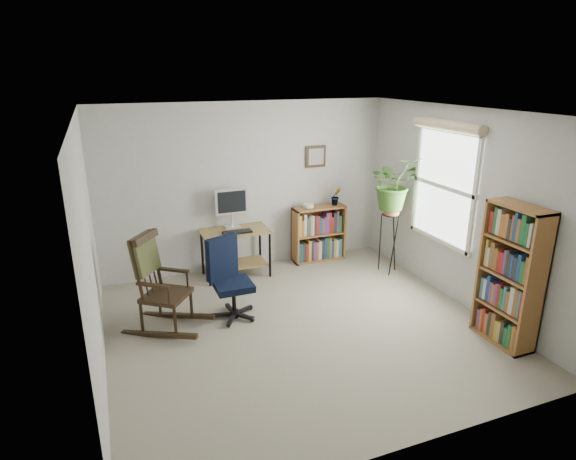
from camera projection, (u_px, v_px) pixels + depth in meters
name	position (u px, v px, depth m)	size (l,w,h in m)	color
floor	(301.00, 327.00, 5.49)	(4.20, 4.00, 0.00)	gray
ceiling	(303.00, 112.00, 4.73)	(4.20, 4.00, 0.00)	silver
wall_back	(247.00, 187.00, 6.88)	(4.20, 0.00, 2.40)	#B1B1AD
wall_front	(414.00, 311.00, 3.35)	(4.20, 0.00, 2.40)	#B1B1AD
wall_left	(90.00, 254.00, 4.39)	(0.00, 4.00, 2.40)	#B1B1AD
wall_right	(461.00, 208.00, 5.84)	(0.00, 4.00, 2.40)	#B1B1AD
window	(444.00, 187.00, 6.03)	(0.12, 1.20, 1.50)	silver
desk	(236.00, 253.00, 6.79)	(0.94, 0.52, 0.68)	olive
monitor	(232.00, 208.00, 6.72)	(0.46, 0.16, 0.56)	silver
keyboard	(237.00, 232.00, 6.57)	(0.40, 0.15, 0.03)	black
office_chair	(233.00, 279.00, 5.57)	(0.53, 0.53, 0.98)	black
rocking_chair	(165.00, 282.00, 5.31)	(0.59, 0.98, 1.13)	black
low_bookshelf	(319.00, 234.00, 7.33)	(0.80, 0.27, 0.85)	#946030
tall_bookshelf	(511.00, 276.00, 4.99)	(0.29, 0.67, 1.52)	#946030
plant_stand	(390.00, 239.00, 6.85)	(0.28, 0.28, 1.02)	black
spider_plant	(395.00, 157.00, 6.49)	(1.69, 1.88, 1.46)	#345D20
potted_plant_small	(336.00, 201.00, 7.29)	(0.13, 0.24, 0.11)	#345D20
framed_picture	(316.00, 157.00, 7.10)	(0.32, 0.04, 0.32)	black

